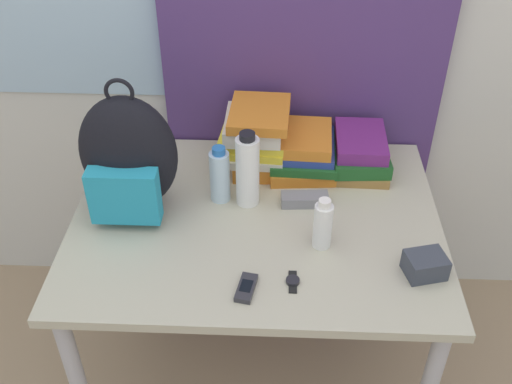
{
  "coord_description": "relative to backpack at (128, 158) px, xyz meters",
  "views": [
    {
      "loc": [
        0.06,
        -0.99,
        1.94
      ],
      "look_at": [
        0.0,
        0.44,
        0.84
      ],
      "focal_mm": 42.0,
      "sensor_mm": 36.0,
      "label": 1
    }
  ],
  "objects": [
    {
      "name": "cell_phone",
      "position": [
        0.37,
        -0.35,
        -0.18
      ],
      "size": [
        0.06,
        0.11,
        0.02
      ],
      "color": "#2D2D33",
      "rests_on": "desk"
    },
    {
      "name": "backpack",
      "position": [
        0.0,
        0.0,
        0.0
      ],
      "size": [
        0.3,
        0.23,
        0.44
      ],
      "color": "black",
      "rests_on": "desk"
    },
    {
      "name": "wristwatch",
      "position": [
        0.5,
        -0.32,
        -0.18
      ],
      "size": [
        0.04,
        0.08,
        0.01
      ],
      "color": "black",
      "rests_on": "desk"
    },
    {
      "name": "sunglasses_case",
      "position": [
        0.54,
        0.03,
        -0.17
      ],
      "size": [
        0.15,
        0.07,
        0.04
      ],
      "color": "gray",
      "rests_on": "desk"
    },
    {
      "name": "book_stack_left",
      "position": [
        0.37,
        0.24,
        -0.07
      ],
      "size": [
        0.24,
        0.26,
        0.22
      ],
      "color": "orange",
      "rests_on": "desk"
    },
    {
      "name": "camera_pouch",
      "position": [
        0.86,
        -0.26,
        -0.15
      ],
      "size": [
        0.13,
        0.11,
        0.06
      ],
      "color": "#383D47",
      "rests_on": "desk"
    },
    {
      "name": "book_stack_right",
      "position": [
        0.73,
        0.25,
        -0.13
      ],
      "size": [
        0.21,
        0.28,
        0.13
      ],
      "color": "olive",
      "rests_on": "desk"
    },
    {
      "name": "curtain_blue",
      "position": [
        0.53,
        0.43,
        0.32
      ],
      "size": [
        0.97,
        0.04,
        2.5
      ],
      "color": "#4C336B",
      "rests_on": "ground_plane"
    },
    {
      "name": "sports_bottle",
      "position": [
        0.36,
        0.04,
        -0.06
      ],
      "size": [
        0.07,
        0.07,
        0.26
      ],
      "color": "white",
      "rests_on": "desk"
    },
    {
      "name": "sunscreen_bottle",
      "position": [
        0.58,
        -0.16,
        -0.11
      ],
      "size": [
        0.05,
        0.05,
        0.17
      ],
      "color": "white",
      "rests_on": "desk"
    },
    {
      "name": "book_stack_center",
      "position": [
        0.53,
        0.25,
        -0.12
      ],
      "size": [
        0.25,
        0.29,
        0.14
      ],
      "color": "orange",
      "rests_on": "desk"
    },
    {
      "name": "water_bottle",
      "position": [
        0.27,
        0.05,
        -0.09
      ],
      "size": [
        0.06,
        0.06,
        0.2
      ],
      "color": "silver",
      "rests_on": "desk"
    },
    {
      "name": "desk",
      "position": [
        0.39,
        -0.04,
        -0.27
      ],
      "size": [
        1.14,
        0.88,
        0.74
      ],
      "color": "#B7B299",
      "rests_on": "ground_plane"
    }
  ]
}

